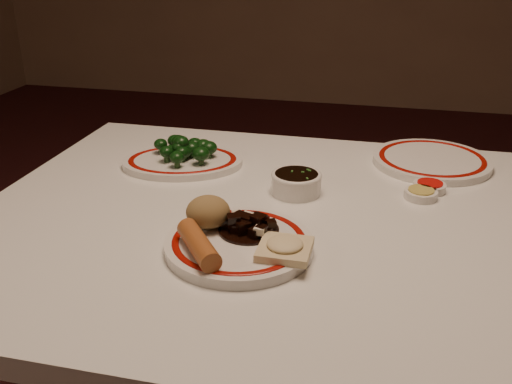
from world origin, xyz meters
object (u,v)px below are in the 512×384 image
object	(u,v)px
dining_table	(298,262)
main_plate	(239,244)
spring_roll	(199,244)
fried_wonton	(285,247)
rice_mound	(208,212)
soy_bowl	(296,183)
stirfry_heap	(249,225)
broccoli_plate	(183,162)
broccoli_pile	(184,148)

from	to	relation	value
dining_table	main_plate	bearing A→B (deg)	-119.98
spring_roll	fried_wonton	world-z (taller)	spring_roll
rice_mound	soy_bowl	xyz separation A→B (m)	(0.12, 0.21, -0.02)
stirfry_heap	soy_bowl	size ratio (longest dim) A/B	1.03
main_plate	stirfry_heap	distance (m)	0.04
spring_roll	dining_table	bearing A→B (deg)	20.22
soy_bowl	broccoli_plate	bearing A→B (deg)	161.87
broccoli_plate	broccoli_pile	world-z (taller)	broccoli_pile
rice_mound	spring_roll	world-z (taller)	rice_mound
soy_bowl	fried_wonton	bearing A→B (deg)	-84.32
rice_mound	main_plate	bearing A→B (deg)	-28.63
rice_mound	spring_roll	size ratio (longest dim) A/B	0.61
dining_table	soy_bowl	bearing A→B (deg)	102.51
dining_table	fried_wonton	world-z (taller)	fried_wonton
rice_mound	spring_roll	bearing A→B (deg)	-81.70
main_plate	broccoli_plate	distance (m)	0.39
broccoli_plate	soy_bowl	world-z (taller)	soy_bowl
rice_mound	broccoli_plate	distance (m)	0.34
soy_bowl	rice_mound	bearing A→B (deg)	-119.11
main_plate	spring_roll	size ratio (longest dim) A/B	2.24
dining_table	fried_wonton	bearing A→B (deg)	-89.10
rice_mound	fried_wonton	world-z (taller)	rice_mound
main_plate	spring_roll	world-z (taller)	spring_roll
rice_mound	broccoli_plate	bearing A→B (deg)	117.53
soy_bowl	broccoli_pile	bearing A→B (deg)	160.66
broccoli_pile	soy_bowl	xyz separation A→B (m)	(0.27, -0.09, -0.02)
fried_wonton	soy_bowl	bearing A→B (deg)	95.68
stirfry_heap	rice_mound	bearing A→B (deg)	177.55
spring_roll	broccoli_plate	world-z (taller)	spring_roll
rice_mound	broccoli_pile	bearing A→B (deg)	116.66
stirfry_heap	soy_bowl	bearing A→B (deg)	77.93
main_plate	fried_wonton	size ratio (longest dim) A/B	3.38
spring_roll	fried_wonton	xyz separation A→B (m)	(0.13, 0.03, -0.01)
fried_wonton	dining_table	bearing A→B (deg)	90.90
main_plate	soy_bowl	bearing A→B (deg)	77.59
stirfry_heap	soy_bowl	world-z (taller)	stirfry_heap
fried_wonton	broccoli_plate	xyz separation A→B (m)	(-0.30, 0.35, -0.02)
rice_mound	stirfry_heap	size ratio (longest dim) A/B	0.73
dining_table	soy_bowl	distance (m)	0.16
main_plate	spring_roll	bearing A→B (deg)	-130.41
soy_bowl	spring_roll	bearing A→B (deg)	-108.86
spring_roll	fried_wonton	bearing A→B (deg)	-21.75
dining_table	stirfry_heap	bearing A→B (deg)	-123.91
rice_mound	broccoli_pile	xyz separation A→B (m)	(-0.15, 0.30, -0.01)
main_plate	broccoli_plate	world-z (taller)	main_plate
broccoli_pile	stirfry_heap	bearing A→B (deg)	-53.91
dining_table	broccoli_plate	bearing A→B (deg)	146.25
main_plate	rice_mound	size ratio (longest dim) A/B	3.68
fried_wonton	broccoli_pile	xyz separation A→B (m)	(-0.29, 0.36, 0.01)
broccoli_plate	fried_wonton	bearing A→B (deg)	-50.08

